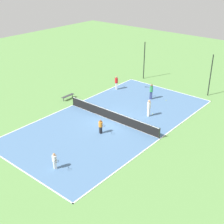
{
  "coord_description": "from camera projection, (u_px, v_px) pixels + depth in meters",
  "views": [
    {
      "loc": [
        17.32,
        -20.75,
        14.09
      ],
      "look_at": [
        0.0,
        0.0,
        0.9
      ],
      "focal_mm": 50.0,
      "sensor_mm": 36.0,
      "label": 1
    }
  ],
  "objects": [
    {
      "name": "player_far_white",
      "position": [
        149.0,
        107.0,
        30.81
      ],
      "size": [
        0.37,
        0.37,
        1.76
      ],
      "rotation": [
        0.0,
        0.0,
        4.7
      ],
      "color": "white",
      "rests_on": "court_surface"
    },
    {
      "name": "player_near_white",
      "position": [
        55.0,
        160.0,
        23.04
      ],
      "size": [
        0.99,
        0.67,
        1.35
      ],
      "rotation": [
        0.0,
        0.0,
        5.88
      ],
      "color": "white",
      "rests_on": "court_surface"
    },
    {
      "name": "bench",
      "position": [
        68.0,
        96.0,
        34.9
      ],
      "size": [
        0.36,
        1.64,
        0.45
      ],
      "rotation": [
        0.0,
        0.0,
        1.57
      ],
      "color": "#333338",
      "rests_on": "ground_plane"
    },
    {
      "name": "player_center_orange",
      "position": [
        101.0,
        126.0,
        27.82
      ],
      "size": [
        0.99,
        0.65,
        1.36
      ],
      "rotation": [
        0.0,
        0.0,
        5.91
      ],
      "color": "black",
      "rests_on": "court_surface"
    },
    {
      "name": "fence_post_back_left",
      "position": [
        144.0,
        61.0,
        40.22
      ],
      "size": [
        0.12,
        0.12,
        4.84
      ],
      "color": "black",
      "rests_on": "ground_plane"
    },
    {
      "name": "player_coach_red",
      "position": [
        116.0,
        82.0,
        37.32
      ],
      "size": [
        0.89,
        0.9,
        1.66
      ],
      "rotation": [
        0.0,
        0.0,
        2.35
      ],
      "color": "white",
      "rests_on": "court_surface"
    },
    {
      "name": "fence_post_back_right",
      "position": [
        210.0,
        76.0,
        35.02
      ],
      "size": [
        0.12,
        0.12,
        4.84
      ],
      "color": "black",
      "rests_on": "ground_plane"
    },
    {
      "name": "court_surface",
      "position": [
        112.0,
        120.0,
        30.47
      ],
      "size": [
        11.1,
        21.16,
        0.02
      ],
      "color": "#4C729E",
      "rests_on": "ground_plane"
    },
    {
      "name": "ground_plane",
      "position": [
        112.0,
        120.0,
        30.47
      ],
      "size": [
        80.0,
        80.0,
        0.0
      ],
      "primitive_type": "plane",
      "color": "#60934C"
    },
    {
      "name": "tennis_ball_far_baseline",
      "position": [
        144.0,
        130.0,
        28.55
      ],
      "size": [
        0.07,
        0.07,
        0.07
      ],
      "primitive_type": "sphere",
      "color": "#CCE033",
      "rests_on": "court_surface"
    },
    {
      "name": "tennis_ball_midcourt",
      "position": [
        166.0,
        100.0,
        34.7
      ],
      "size": [
        0.07,
        0.07,
        0.07
      ],
      "primitive_type": "sphere",
      "color": "#CCE033",
      "rests_on": "court_surface"
    },
    {
      "name": "tennis_ball_near_net",
      "position": [
        153.0,
        114.0,
        31.64
      ],
      "size": [
        0.07,
        0.07,
        0.07
      ],
      "primitive_type": "sphere",
      "color": "#CCE033",
      "rests_on": "court_surface"
    },
    {
      "name": "player_far_green",
      "position": [
        151.0,
        90.0,
        34.67
      ],
      "size": [
        0.99,
        0.6,
        1.77
      ],
      "rotation": [
        0.0,
        0.0,
        3.45
      ],
      "color": "navy",
      "rests_on": "court_surface"
    },
    {
      "name": "tennis_net",
      "position": [
        112.0,
        115.0,
        30.23
      ],
      "size": [
        10.9,
        0.1,
        1.03
      ],
      "color": "black",
      "rests_on": "court_surface"
    }
  ]
}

